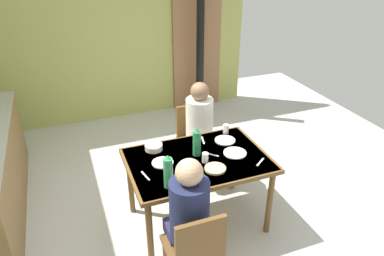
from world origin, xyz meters
name	(u,v)px	position (x,y,z in m)	size (l,w,h in m)	color
ground_plane	(173,227)	(0.00, 0.00, 0.00)	(7.22, 7.22, 0.00)	#BBBBB5
wall_back	(112,32)	(0.00, 2.78, 1.33)	(4.22, 0.10, 2.66)	tan
door_wooden	(197,48)	(1.31, 2.70, 1.00)	(0.80, 0.05, 2.00)	#946443
stove_pipe_column	(200,30)	(1.26, 2.43, 1.33)	(0.12, 0.12, 2.66)	black
dining_table	(198,166)	(0.26, 0.00, 0.67)	(1.30, 0.89, 0.75)	brown
chair_near_diner	(195,250)	(-0.08, -0.80, 0.50)	(0.40, 0.40, 0.87)	brown
chair_far_diner	(195,137)	(0.55, 0.80, 0.50)	(0.40, 0.40, 0.87)	brown
person_near_diner	(189,209)	(-0.08, -0.66, 0.78)	(0.30, 0.37, 0.77)	#28264F
person_far_diner	(200,121)	(0.55, 0.66, 0.78)	(0.30, 0.37, 0.77)	silver
water_bottle_green_near	(197,142)	(0.28, 0.07, 0.88)	(0.08, 0.08, 0.28)	#277B49
water_bottle_green_far	(168,172)	(-0.12, -0.30, 0.89)	(0.08, 0.08, 0.31)	#35975A
serving_bowl_center	(154,147)	(-0.08, 0.31, 0.77)	(0.17, 0.17, 0.06)	#EDE3CC
dinner_plate_near_left	(235,153)	(0.62, -0.04, 0.75)	(0.22, 0.22, 0.01)	white
dinner_plate_near_right	(163,163)	(-0.07, 0.05, 0.75)	(0.20, 0.20, 0.01)	white
dinner_plate_far_center	(189,175)	(0.09, -0.21, 0.75)	(0.20, 0.20, 0.01)	white
dinner_plate_far_side	(225,140)	(0.64, 0.21, 0.75)	(0.20, 0.20, 0.01)	white
drinking_glass_by_near_diner	(205,158)	(0.30, -0.07, 0.79)	(0.06, 0.06, 0.09)	silver
drinking_glass_by_far_diner	(226,129)	(0.72, 0.36, 0.80)	(0.06, 0.06, 0.10)	silver
bread_plate_sliced	(215,169)	(0.34, -0.22, 0.76)	(0.19, 0.19, 0.02)	#DBB77A
cutlery_knife_near	(203,140)	(0.43, 0.30, 0.75)	(0.15, 0.02, 0.00)	silver
cutlery_fork_near	(145,176)	(-0.26, -0.09, 0.75)	(0.15, 0.02, 0.00)	silver
cutlery_knife_far	(260,162)	(0.77, -0.25, 0.75)	(0.15, 0.02, 0.00)	silver
cutlery_fork_far	(211,154)	(0.41, 0.02, 0.75)	(0.15, 0.02, 0.00)	silver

